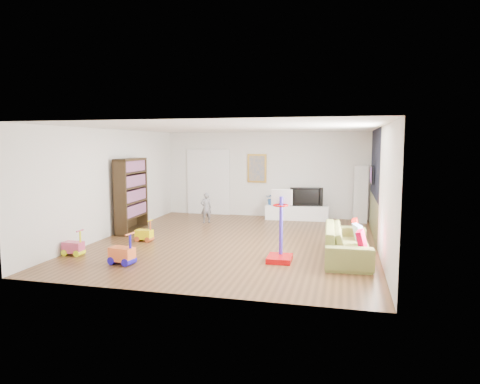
% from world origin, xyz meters
% --- Properties ---
extents(floor, '(6.50, 7.50, 0.00)m').
position_xyz_m(floor, '(0.00, 0.00, 0.00)').
color(floor, brown).
rests_on(floor, ground).
extents(ceiling, '(6.50, 7.50, 0.00)m').
position_xyz_m(ceiling, '(0.00, 0.00, 2.70)').
color(ceiling, white).
rests_on(ceiling, ground).
extents(wall_back, '(6.50, 0.00, 2.70)m').
position_xyz_m(wall_back, '(0.00, 3.75, 1.35)').
color(wall_back, silver).
rests_on(wall_back, ground).
extents(wall_front, '(6.50, 0.00, 2.70)m').
position_xyz_m(wall_front, '(0.00, -3.75, 1.35)').
color(wall_front, silver).
rests_on(wall_front, ground).
extents(wall_left, '(0.00, 7.50, 2.70)m').
position_xyz_m(wall_left, '(-3.25, 0.00, 1.35)').
color(wall_left, silver).
rests_on(wall_left, ground).
extents(wall_right, '(0.00, 7.50, 2.70)m').
position_xyz_m(wall_right, '(3.25, 0.00, 1.35)').
color(wall_right, silver).
rests_on(wall_right, ground).
extents(navy_accent, '(0.01, 3.20, 1.70)m').
position_xyz_m(navy_accent, '(3.23, 1.40, 1.85)').
color(navy_accent, black).
rests_on(navy_accent, wall_right).
extents(olive_wainscot, '(0.01, 3.20, 1.00)m').
position_xyz_m(olive_wainscot, '(3.23, 1.40, 0.50)').
color(olive_wainscot, brown).
rests_on(olive_wainscot, wall_right).
extents(doorway, '(1.45, 0.06, 2.10)m').
position_xyz_m(doorway, '(-1.90, 3.71, 1.05)').
color(doorway, white).
rests_on(doorway, ground).
extents(painting_back, '(0.62, 0.06, 0.92)m').
position_xyz_m(painting_back, '(-0.25, 3.71, 1.55)').
color(painting_back, gold).
rests_on(painting_back, wall_back).
extents(artwork_right, '(0.04, 0.56, 0.46)m').
position_xyz_m(artwork_right, '(3.17, 1.60, 1.55)').
color(artwork_right, '#7F3F8C').
rests_on(artwork_right, wall_right).
extents(media_console, '(1.93, 0.57, 0.45)m').
position_xyz_m(media_console, '(1.09, 3.31, 0.22)').
color(media_console, white).
rests_on(media_console, ground).
extents(tall_cabinet, '(0.40, 0.40, 1.70)m').
position_xyz_m(tall_cabinet, '(2.98, 3.34, 0.85)').
color(tall_cabinet, silver).
rests_on(tall_cabinet, ground).
extents(bookshelf, '(0.41, 1.35, 1.95)m').
position_xyz_m(bookshelf, '(-2.99, 0.47, 0.98)').
color(bookshelf, '#2F2111').
rests_on(bookshelf, ground).
extents(sofa, '(0.96, 2.29, 0.66)m').
position_xyz_m(sofa, '(2.59, -0.93, 0.33)').
color(sofa, olive).
rests_on(sofa, ground).
extents(basketball_hoop, '(0.50, 0.61, 1.43)m').
position_xyz_m(basketball_hoop, '(1.28, -1.50, 0.72)').
color(basketball_hoop, '#B90608').
rests_on(basketball_hoop, ground).
extents(ride_on_yellow, '(0.40, 0.26, 0.52)m').
position_xyz_m(ride_on_yellow, '(-2.14, -0.53, 0.26)').
color(ride_on_yellow, '#FFED07').
rests_on(ride_on_yellow, ground).
extents(ride_on_orange, '(0.51, 0.36, 0.62)m').
position_xyz_m(ride_on_orange, '(-1.67, -2.44, 0.31)').
color(ride_on_orange, orange).
rests_on(ride_on_orange, ground).
extents(ride_on_pink, '(0.41, 0.26, 0.54)m').
position_xyz_m(ride_on_pink, '(-3.00, -2.09, 0.27)').
color(ride_on_pink, '#CB4369').
rests_on(ride_on_pink, ground).
extents(child, '(0.39, 0.37, 0.90)m').
position_xyz_m(child, '(-1.46, 2.13, 0.45)').
color(child, slate).
rests_on(child, ground).
extents(tv, '(1.00, 0.31, 0.57)m').
position_xyz_m(tv, '(1.37, 3.31, 0.73)').
color(tv, black).
rests_on(tv, media_console).
extents(vase_plant, '(0.40, 0.37, 0.38)m').
position_xyz_m(vase_plant, '(0.30, 3.30, 0.64)').
color(vase_plant, '#204C89').
rests_on(vase_plant, media_console).
extents(pillow_left, '(0.17, 0.40, 0.39)m').
position_xyz_m(pillow_left, '(2.84, -1.59, 0.52)').
color(pillow_left, '#BB002B').
rests_on(pillow_left, sofa).
extents(pillow_center, '(0.21, 0.40, 0.39)m').
position_xyz_m(pillow_center, '(2.81, -0.95, 0.52)').
color(pillow_center, white).
rests_on(pillow_center, sofa).
extents(pillow_right, '(0.13, 0.39, 0.39)m').
position_xyz_m(pillow_right, '(2.78, -0.31, 0.52)').
color(pillow_right, '#A90F0A').
rests_on(pillow_right, sofa).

